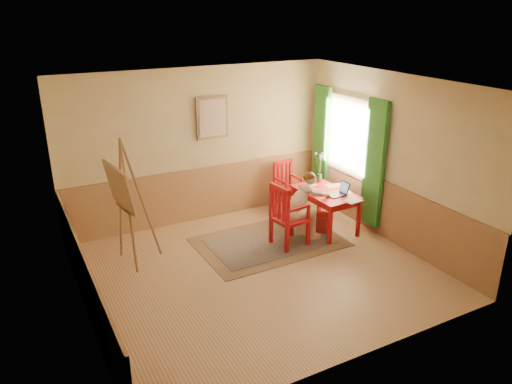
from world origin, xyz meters
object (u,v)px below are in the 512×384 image
table (325,196)px  chair_back (287,186)px  chair_left (287,216)px  figure (302,205)px  laptop (339,192)px  easel (123,192)px

table → chair_back: chair_back is taller
chair_left → chair_back: bearing=58.7°
chair_back → figure: 1.41m
table → figure: (-0.63, -0.22, 0.04)m
chair_left → laptop: chair_left is taller
table → laptop: size_ratio=3.35×
table → chair_left: 0.97m
easel → chair_back: bearing=12.1°
chair_left → figure: figure is taller
chair_back → figure: size_ratio=0.79×
laptop → table: bearing=113.4°
chair_left → chair_back: chair_left is taller
figure → table: bearing=19.0°
figure → laptop: figure is taller
figure → laptop: size_ratio=3.31×
table → easel: (-3.41, 0.38, 0.56)m
chair_back → chair_left: bearing=-121.3°
laptop → easel: 3.60m
chair_back → laptop: bearing=-80.5°
chair_back → laptop: chair_back is taller
table → figure: figure is taller
easel → table: bearing=-6.4°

